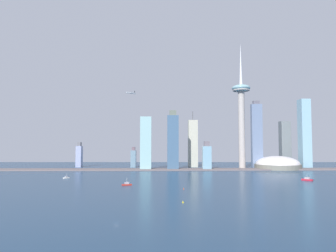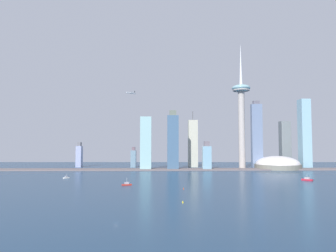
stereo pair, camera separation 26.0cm
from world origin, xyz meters
TOP-DOWN VIEW (x-y plane):
  - ground_plane at (0.00, 0.00)m, footprint 6000.00×6000.00m
  - waterfront_pier at (0.00, 464.87)m, footprint 922.92×46.73m
  - observation_tower at (220.67, 489.41)m, footprint 42.59×42.59m
  - stadium_dome at (301.01, 483.84)m, footprint 103.56×103.56m
  - skyscraper_0 at (134.52, 462.83)m, footprint 19.33×14.63m
  - skyscraper_1 at (-171.30, 556.88)m, footprint 13.16×19.44m
  - skyscraper_2 at (352.64, 564.58)m, footprint 24.87×21.79m
  - skyscraper_3 at (113.85, 558.49)m, footprint 22.96×25.56m
  - skyscraper_4 at (381.41, 516.43)m, footprint 22.80×26.33m
  - skyscraper_5 at (-0.84, 461.75)m, footprint 24.67×12.38m
  - skyscraper_6 at (262.39, 510.61)m, footprint 25.36×13.26m
  - skyscraper_7 at (59.40, 465.06)m, footprint 25.11×12.07m
  - skyscraper_8 at (-35.42, 550.02)m, footprint 12.49×22.46m
  - boat_2 at (-14.51, 203.03)m, footprint 13.91×8.54m
  - boat_3 at (-124.27, 295.19)m, footprint 9.30×9.66m
  - boat_4 at (259.21, 253.98)m, footprint 15.39×15.50m
  - channel_buoy_1 at (52.60, 73.14)m, footprint 1.57×1.57m
  - channel_buoy_2 at (60.09, 162.53)m, footprint 1.03×1.03m
  - airplane at (-38.58, 504.85)m, footprint 22.07×20.60m

SIDE VIEW (x-z plane):
  - ground_plane at x=0.00m, z-range 0.00..0.00m
  - channel_buoy_1 at x=52.60m, z-range 0.00..2.22m
  - waterfront_pier at x=0.00m, z-range 0.00..2.53m
  - boat_3 at x=-124.27m, z-range -2.73..5.28m
  - channel_buoy_2 at x=60.09m, z-range 0.00..2.65m
  - boat_2 at x=-14.51m, z-range -3.18..6.34m
  - boat_4 at x=259.21m, z-range -3.10..6.61m
  - stadium_dome at x=301.01m, z-range -8.99..28.42m
  - skyscraper_8 at x=-35.42m, z-range -2.54..47.60m
  - skyscraper_1 at x=-171.30m, z-range -2.89..59.14m
  - skyscraper_0 at x=134.52m, z-range -3.33..60.19m
  - skyscraper_2 at x=352.64m, z-range 0.00..116.03m
  - skyscraper_5 at x=-0.84m, z-range 0.00..117.92m
  - skyscraper_3 at x=113.85m, z-range -11.46..129.40m
  - skyscraper_7 at x=59.40m, z-range -3.54..129.20m
  - skyscraper_6 at x=262.39m, z-range -2.61..158.88m
  - skyscraper_4 at x=381.41m, z-range 0.00..166.30m
  - observation_tower at x=220.67m, z-range -4.93..290.78m
  - airplane at x=-38.58m, z-range 174.71..182.32m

